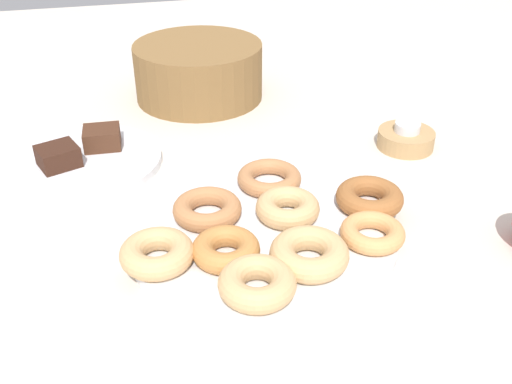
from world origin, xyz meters
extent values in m
plane|color=beige|center=(0.00, 0.00, 0.00)|extent=(2.40, 2.40, 0.00)
cylinder|color=silver|center=(0.00, 0.00, 0.01)|extent=(0.34, 0.34, 0.02)
torus|color=#995B2D|center=(0.15, 0.01, 0.03)|extent=(0.12, 0.12, 0.03)
torus|color=#B27547|center=(-0.06, 0.03, 0.03)|extent=(0.12, 0.12, 0.02)
torus|color=tan|center=(0.03, -0.09, 0.03)|extent=(0.13, 0.13, 0.03)
torus|color=#BC7A3D|center=(-0.06, -0.06, 0.03)|extent=(0.09, 0.09, 0.03)
torus|color=tan|center=(0.04, 0.01, 0.03)|extent=(0.10, 0.10, 0.03)
torus|color=#B27547|center=(0.03, 0.09, 0.03)|extent=(0.13, 0.13, 0.02)
torus|color=tan|center=(-0.13, -0.05, 0.03)|extent=(0.11, 0.11, 0.03)
torus|color=tan|center=(0.12, -0.06, 0.03)|extent=(0.11, 0.11, 0.02)
torus|color=tan|center=(-0.04, -0.12, 0.03)|extent=(0.09, 0.09, 0.03)
cylinder|color=silver|center=(-0.22, 0.24, 0.01)|extent=(0.23, 0.23, 0.01)
cube|color=#381E14|center=(-0.25, 0.22, 0.03)|extent=(0.07, 0.07, 0.03)
cube|color=#472819|center=(-0.19, 0.27, 0.03)|extent=(0.06, 0.05, 0.03)
cylinder|color=tan|center=(0.29, 0.18, 0.01)|extent=(0.09, 0.09, 0.03)
cylinder|color=silver|center=(0.29, 0.18, 0.04)|extent=(0.04, 0.04, 0.01)
cylinder|color=brown|center=(-0.01, 0.46, 0.05)|extent=(0.33, 0.33, 0.10)
camera|label=1|loc=(-0.15, -0.58, 0.44)|focal=41.04mm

